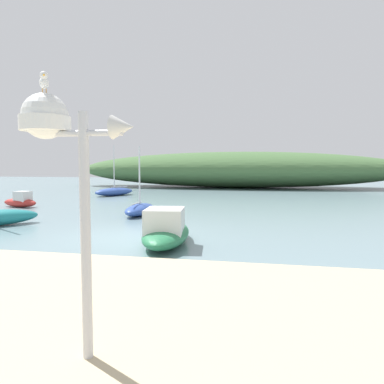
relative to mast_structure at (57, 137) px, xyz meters
The scene contains 8 objects.
ground_plane 8.87m from the mast_structure, 106.33° to the left, with size 120.00×120.00×0.00m, color gray.
distant_hill 37.63m from the mast_structure, 91.12° to the left, with size 37.44×10.41×4.05m, color #476B3D.
mast_structure is the anchor object (origin of this frame).
seagull_on_radar 0.65m from the mast_structure, behind, with size 0.22×0.29×0.22m.
motorboat_centre_water 19.41m from the mast_structure, 128.20° to the left, with size 2.55×1.37×0.95m.
sailboat_by_sandbar 26.01m from the mast_structure, 112.22° to the left, with size 2.94×3.94×4.14m.
motorboat_off_point 7.38m from the mast_structure, 95.34° to the left, with size 1.90×3.97×1.17m.
sailboat_mid_channel 13.96m from the mast_structure, 105.81° to the left, with size 1.19×3.16×3.42m.
Camera 1 is at (4.72, -11.87, 2.46)m, focal length 33.67 mm.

